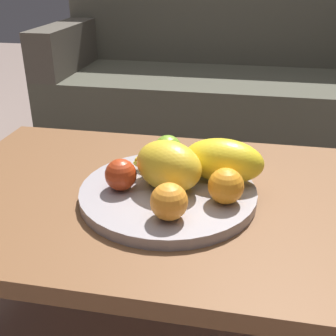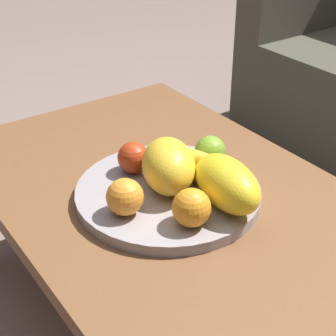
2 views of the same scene
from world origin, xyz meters
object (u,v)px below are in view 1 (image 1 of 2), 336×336
at_px(melon_large_front, 169,166).
at_px(melon_smaller_beside, 223,161).
at_px(orange_front, 169,202).
at_px(apple_left, 168,149).
at_px(apple_front, 121,175).
at_px(orange_left, 226,186).
at_px(fruit_bowl, 168,193).
at_px(couch, 221,90).
at_px(banana_bunch, 167,161).
at_px(coffee_table, 151,208).

xyz_separation_m(melon_large_front, melon_smaller_beside, (0.12, 0.06, -0.01)).
relative_size(melon_large_front, melon_smaller_beside, 0.86).
relative_size(orange_front, apple_left, 1.06).
bearing_deg(apple_front, melon_smaller_beside, 21.03).
bearing_deg(orange_left, apple_left, 132.21).
relative_size(orange_left, apple_left, 1.07).
height_order(fruit_bowl, melon_smaller_beside, melon_smaller_beside).
height_order(melon_large_front, orange_front, melon_large_front).
relative_size(couch, orange_left, 22.44).
xyz_separation_m(orange_left, apple_front, (-0.23, 0.01, -0.00)).
xyz_separation_m(melon_large_front, orange_left, (0.13, -0.04, -0.02)).
distance_m(orange_front, apple_front, 0.16).
height_order(fruit_bowl, melon_large_front, melon_large_front).
xyz_separation_m(fruit_bowl, banana_bunch, (-0.02, 0.08, 0.04)).
bearing_deg(melon_smaller_beside, orange_front, -116.70).
relative_size(fruit_bowl, orange_front, 5.29).
distance_m(coffee_table, banana_bunch, 0.12).
xyz_separation_m(melon_smaller_beside, orange_front, (-0.09, -0.18, -0.01)).
bearing_deg(fruit_bowl, orange_front, -78.27).
distance_m(couch, banana_bunch, 1.25).
distance_m(melon_large_front, orange_left, 0.13).
xyz_separation_m(fruit_bowl, apple_left, (-0.03, 0.13, 0.05)).
relative_size(coffee_table, orange_front, 13.64).
bearing_deg(coffee_table, fruit_bowl, -24.76).
xyz_separation_m(couch, orange_front, (-0.00, -1.43, 0.17)).
distance_m(melon_large_front, orange_front, 0.12).
distance_m(apple_front, apple_left, 0.17).
distance_m(apple_front, banana_bunch, 0.13).
bearing_deg(melon_smaller_beside, fruit_bowl, -152.28).
xyz_separation_m(orange_front, orange_left, (0.10, 0.08, 0.00)).
bearing_deg(orange_front, couch, 89.86).
bearing_deg(orange_left, banana_bunch, 142.60).
bearing_deg(apple_front, orange_front, -37.75).
relative_size(fruit_bowl, banana_bunch, 2.27).
distance_m(orange_front, banana_bunch, 0.20).
height_order(melon_large_front, apple_left, melon_large_front).
height_order(fruit_bowl, apple_front, apple_front).
bearing_deg(melon_smaller_beside, couch, 94.02).
height_order(couch, fruit_bowl, couch).
xyz_separation_m(coffee_table, fruit_bowl, (0.04, -0.02, 0.06)).
xyz_separation_m(coffee_table, apple_left, (0.02, 0.11, 0.10)).
bearing_deg(orange_left, apple_front, 176.54).
xyz_separation_m(apple_front, banana_bunch, (0.08, 0.10, -0.00)).
relative_size(fruit_bowl, melon_large_front, 2.51).
bearing_deg(coffee_table, orange_front, -63.94).
relative_size(apple_left, banana_bunch, 0.41).
relative_size(couch, fruit_bowl, 4.29).
distance_m(fruit_bowl, apple_front, 0.11).
relative_size(orange_front, apple_front, 1.06).
height_order(apple_front, banana_bunch, apple_front).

